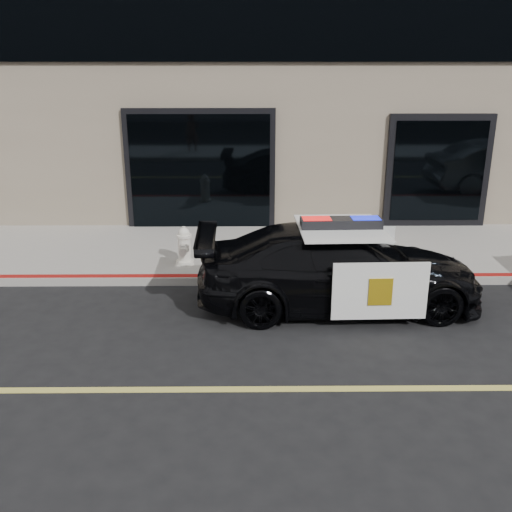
{
  "coord_description": "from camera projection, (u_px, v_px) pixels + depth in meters",
  "views": [
    {
      "loc": [
        0.16,
        -6.15,
        3.85
      ],
      "look_at": [
        0.24,
        2.2,
        1.0
      ],
      "focal_mm": 40.0,
      "sensor_mm": 36.0,
      "label": 1
    }
  ],
  "objects": [
    {
      "name": "ground",
      "position": [
        238.0,
        390.0,
        7.06
      ],
      "size": [
        120.0,
        120.0,
        0.0
      ],
      "primitive_type": "plane",
      "color": "black",
      "rests_on": "ground"
    },
    {
      "name": "sidewalk_n",
      "position": [
        243.0,
        251.0,
        12.01
      ],
      "size": [
        60.0,
        3.5,
        0.15
      ],
      "primitive_type": "cube",
      "color": "gray",
      "rests_on": "ground"
    },
    {
      "name": "fire_hydrant",
      "position": [
        184.0,
        247.0,
        10.89
      ],
      "size": [
        0.34,
        0.47,
        0.75
      ],
      "color": "white",
      "rests_on": "sidewalk_n"
    },
    {
      "name": "police_car",
      "position": [
        339.0,
        267.0,
        9.27
      ],
      "size": [
        2.25,
        4.71,
        1.51
      ],
      "color": "black",
      "rests_on": "ground"
    }
  ]
}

